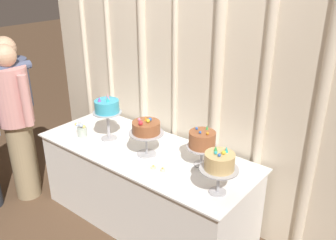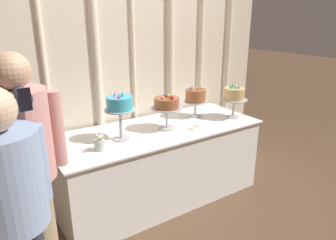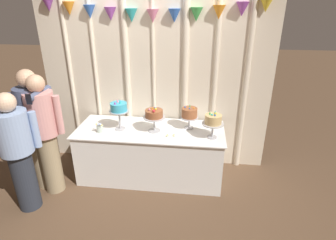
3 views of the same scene
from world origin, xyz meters
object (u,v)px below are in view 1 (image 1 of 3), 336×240
Objects in this scene: cake_display_leftmost at (107,109)px; guest_girl_blue_dress at (15,110)px; tealight_near_left at (163,170)px; flower_vase at (82,131)px; cake_display_rightmost at (219,163)px; cake_table at (146,186)px; guest_man_pink_jacket at (16,119)px; cake_display_midleft at (146,129)px; cake_display_midright at (202,141)px; tealight_far_left at (153,168)px.

guest_girl_blue_dress is at bearing -161.17° from cake_display_leftmost.
flower_vase is at bearing 179.59° from tealight_near_left.
cake_display_rightmost is at bearing 0.54° from flower_vase.
cake_table is 1.45m from guest_man_pink_jacket.
cake_display_midleft is at bearing 18.26° from guest_man_pink_jacket.
cake_display_leftmost reaches higher than tealight_near_left.
guest_man_pink_jacket is at bearing -168.98° from tealight_near_left.
cake_display_midleft is at bearing -162.24° from cake_display_midright.
tealight_far_left is (0.27, -0.19, 0.39)m from cake_table.
cake_display_rightmost is at bearing 6.05° from guest_girl_blue_dress.
guest_girl_blue_dress reaches higher than tealight_near_left.
flower_vase reaches higher than tealight_far_left.
cake_display_midright is at bearing 18.13° from guest_man_pink_jacket.
guest_girl_blue_dress reaches higher than tealight_far_left.
cake_display_leftmost is at bearing -171.19° from cake_display_midright.
cake_table is 43.64× the size of tealight_far_left.
cake_display_midleft reaches higher than cake_display_midright.
flower_vase is at bearing -154.17° from cake_display_leftmost.
cake_display_midright is at bearing 47.27° from tealight_far_left.
guest_man_pink_jacket is at bearing -28.34° from guest_girl_blue_dress.
cake_display_leftmost is 1.09m from guest_girl_blue_dress.
cake_table is 0.63m from cake_display_midleft.
guest_girl_blue_dress is (-1.98, -0.50, -0.08)m from cake_display_midright.
cake_display_rightmost is 2.15m from guest_man_pink_jacket.
cake_display_midleft is at bearing 12.95° from guest_girl_blue_dress.
flower_vase is 1.02m from tealight_near_left.
tealight_near_left is (-0.19, -0.28, -0.21)m from cake_display_midright.
cake_display_leftmost is at bearing -174.02° from cake_table.
cake_display_rightmost is (1.27, -0.11, -0.06)m from cake_display_leftmost.
cake_display_midleft reaches higher than tealight_far_left.
cake_display_midright is at bearing 8.81° from cake_display_leftmost.
tealight_near_left is (0.28, -0.13, -0.23)m from cake_display_midleft.
tealight_far_left is 1.57m from guest_man_pink_jacket.
cake_display_midright reaches higher than cake_table.
cake_display_midright is 0.41m from cake_display_rightmost.
cake_display_midright is 7.06× the size of tealight_far_left.
guest_girl_blue_dress is 1.02× the size of guest_man_pink_jacket.
tealight_near_left is 1.65m from guest_man_pink_jacket.
cake_display_rightmost reaches higher than cake_display_midleft.
flower_vase is (-0.66, -0.16, 0.44)m from cake_table.
cake_display_midright reaches higher than tealight_near_left.
cake_table is 5.68× the size of cake_display_rightmost.
guest_girl_blue_dress is at bearing -163.56° from flower_vase.
cake_display_leftmost is 1.27m from cake_display_rightmost.
guest_girl_blue_dress is at bearing -167.05° from cake_display_midleft.
cake_display_midleft is at bearing 9.14° from flower_vase.
guest_girl_blue_dress is at bearing -173.95° from cake_display_rightmost.
cake_display_midright is (0.47, 0.15, -0.02)m from cake_display_midleft.
cake_display_midright is 2.04m from guest_girl_blue_dress.
cake_display_midright is (0.95, 0.15, -0.09)m from cake_display_leftmost.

